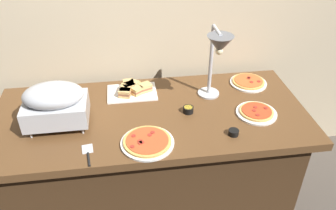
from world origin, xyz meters
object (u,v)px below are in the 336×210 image
object	(u,v)px
pizza_plate_front	(256,112)
pizza_plate_raised_stand	(248,82)
sandwich_platter	(132,90)
serving_spatula	(88,154)
heat_lamp	(218,50)
pizza_plate_center	(147,142)
chafing_dish	(55,103)
sauce_cup_near	(188,109)
sauce_cup_far	(234,132)

from	to	relation	value
pizza_plate_front	pizza_plate_raised_stand	bearing A→B (deg)	78.70
sandwich_platter	serving_spatula	bearing A→B (deg)	-114.46
heat_lamp	pizza_plate_center	world-z (taller)	heat_lamp
heat_lamp	pizza_plate_raised_stand	distance (m)	0.52
pizza_plate_front	serving_spatula	bearing A→B (deg)	-167.33
pizza_plate_center	serving_spatula	world-z (taller)	pizza_plate_center
sandwich_platter	pizza_plate_raised_stand	bearing A→B (deg)	0.63
chafing_dish	sauce_cup_near	xyz separation A→B (m)	(0.76, 0.02, -0.13)
pizza_plate_center	pizza_plate_raised_stand	xyz separation A→B (m)	(0.75, 0.54, -0.00)
sandwich_platter	sauce_cup_far	world-z (taller)	sandwich_platter
chafing_dish	pizza_plate_front	distance (m)	1.17
sauce_cup_near	sandwich_platter	bearing A→B (deg)	140.49
chafing_dish	serving_spatula	world-z (taller)	chafing_dish
chafing_dish	sandwich_platter	distance (m)	0.53
sauce_cup_far	serving_spatula	world-z (taller)	sauce_cup_far
sandwich_platter	sauce_cup_near	world-z (taller)	sandwich_platter
pizza_plate_center	sauce_cup_far	size ratio (longest dim) A/B	4.99
pizza_plate_center	sandwich_platter	size ratio (longest dim) A/B	0.90
pizza_plate_center	pizza_plate_raised_stand	world-z (taller)	same
chafing_dish	sandwich_platter	world-z (taller)	chafing_dish
pizza_plate_front	sauce_cup_far	xyz separation A→B (m)	(-0.20, -0.17, 0.00)
chafing_dish	heat_lamp	world-z (taller)	heat_lamp
heat_lamp	serving_spatula	world-z (taller)	heat_lamp
pizza_plate_center	pizza_plate_raised_stand	size ratio (longest dim) A/B	1.15
pizza_plate_raised_stand	sandwich_platter	world-z (taller)	sandwich_platter
chafing_dish	sauce_cup_far	distance (m)	1.00
pizza_plate_raised_stand	sauce_cup_near	world-z (taller)	sauce_cup_near
heat_lamp	pizza_plate_center	distance (m)	0.65
pizza_plate_raised_stand	sauce_cup_near	size ratio (longest dim) A/B	3.97
pizza_plate_raised_stand	serving_spatula	bearing A→B (deg)	-151.49
chafing_dish	pizza_plate_center	bearing A→B (deg)	-26.16
heat_lamp	sandwich_platter	size ratio (longest dim) A/B	1.50
pizza_plate_raised_stand	serving_spatula	distance (m)	1.20
heat_lamp	sauce_cup_far	bearing A→B (deg)	-83.06
pizza_plate_raised_stand	serving_spatula	xyz separation A→B (m)	(-1.06, -0.57, -0.01)
pizza_plate_front	pizza_plate_raised_stand	world-z (taller)	same
pizza_plate_front	pizza_plate_center	xyz separation A→B (m)	(-0.68, -0.18, 0.00)
sandwich_platter	serving_spatula	distance (m)	0.62
heat_lamp	pizza_plate_raised_stand	xyz separation A→B (m)	(0.30, 0.22, -0.36)
heat_lamp	serving_spatula	size ratio (longest dim) A/B	2.78
sauce_cup_far	heat_lamp	bearing A→B (deg)	96.94
chafing_dish	pizza_plate_raised_stand	xyz separation A→B (m)	(1.23, 0.30, -0.14)
pizza_plate_front	sauce_cup_near	size ratio (longest dim) A/B	3.88
sauce_cup_near	serving_spatula	distance (m)	0.66
chafing_dish	pizza_plate_front	xyz separation A→B (m)	(1.16, -0.06, -0.14)
sandwich_platter	pizza_plate_front	bearing A→B (deg)	-25.22
pizza_plate_raised_stand	pizza_plate_front	bearing A→B (deg)	-101.30
sauce_cup_near	chafing_dish	bearing A→B (deg)	-178.67
chafing_dish	sauce_cup_far	bearing A→B (deg)	-13.30
pizza_plate_front	pizza_plate_raised_stand	xyz separation A→B (m)	(0.07, 0.35, 0.00)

